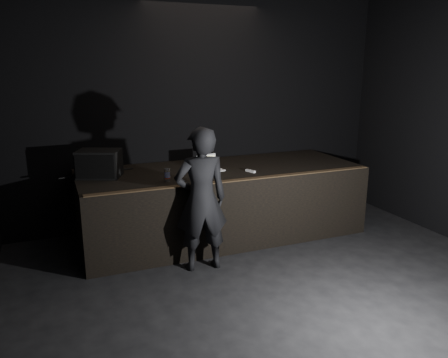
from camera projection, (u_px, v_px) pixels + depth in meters
The scene contains 11 objects.
ground at pixel (331, 335), 4.04m from camera, with size 7.00×7.00×0.00m, color black.
room_walls at pixel (346, 116), 3.54m from camera, with size 6.10×7.10×3.52m.
stage_riser at pixel (221, 202), 6.37m from camera, with size 4.00×1.50×1.00m, color black.
riser_lip at pixel (242, 179), 5.60m from camera, with size 3.92×0.10×0.01m, color brown.
stage_monitor at pixel (99, 164), 5.71m from camera, with size 0.64×0.57×0.36m.
cable at pixel (98, 173), 5.91m from camera, with size 0.02×0.02×1.03m, color black.
laptop at pixel (210, 166), 6.12m from camera, with size 0.36×0.33×0.21m.
beer_can at pixel (167, 175), 5.51m from camera, with size 0.07×0.07×0.17m.
plastic_cup at pixel (213, 166), 6.13m from camera, with size 0.08×0.08×0.10m, color white.
wii_remote at pixel (250, 171), 6.01m from camera, with size 0.04×0.16×0.03m, color white.
person at pixel (201, 200), 5.19m from camera, with size 0.64×0.42×1.75m, color black.
Camera 1 is at (-2.25, -2.92, 2.42)m, focal length 35.00 mm.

